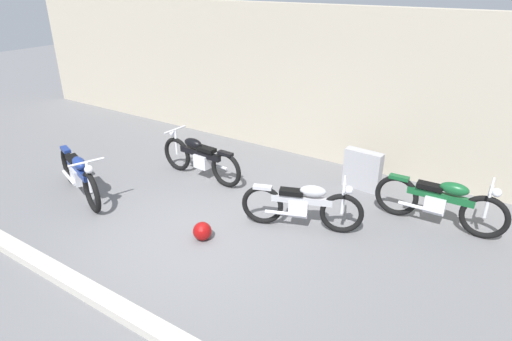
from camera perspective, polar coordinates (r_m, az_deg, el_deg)
The scene contains 9 objects.
ground_plane at distance 6.81m, azimuth -7.13°, elevation -8.59°, with size 40.00×40.00×0.00m, color slate.
building_wall at distance 9.28m, azimuth 8.35°, elevation 11.14°, with size 18.00×0.30×3.18m, color #B2A893.
curb_strip at distance 5.81m, azimuth -19.28°, elevation -16.01°, with size 18.00×0.24×0.12m, color #B7B2A8.
stone_marker at distance 8.26m, azimuth 13.93°, elevation 0.06°, with size 0.70×0.20×0.76m, color #9E9EA3.
helmet at distance 6.66m, azimuth -7.13°, elevation -7.98°, with size 0.29×0.29×0.29m, color maroon.
motorcycle_silver at distance 6.79m, azimuth 6.19°, elevation -4.55°, with size 1.83×0.86×0.87m.
motorcycle_black at distance 8.50m, azimuth -7.47°, elevation 1.73°, with size 2.01×0.56×0.90m.
motorcycle_blue at distance 8.31m, azimuth -22.43°, elevation -0.47°, with size 1.99×0.90×0.93m.
motorcycle_green at distance 7.39m, azimuth 23.24°, elevation -3.82°, with size 2.04×0.57×0.91m.
Camera 1 is at (3.81, -4.26, 3.71)m, focal length 30.19 mm.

